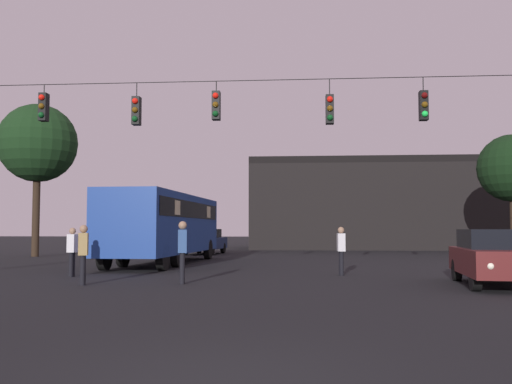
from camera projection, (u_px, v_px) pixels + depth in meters
The scene contains 12 objects.
ground_plane at pixel (286, 258), 29.97m from camera, with size 168.00×168.00×0.00m, color black.
overhead_signal_span at pixel (276, 143), 18.75m from camera, with size 22.64×0.44×7.31m.
city_bus at pixel (165, 221), 25.26m from camera, with size 2.98×11.10×3.00m.
car_near_right at pixel (495, 256), 15.42m from camera, with size 2.24×4.47×1.52m.
car_far_left at pixel (205, 241), 34.98m from camera, with size 2.23×4.47×1.52m.
pedestrian_crossing_left at pixel (182, 248), 16.03m from camera, with size 0.30×0.40×1.75m.
pedestrian_crossing_center at pixel (83, 251), 15.68m from camera, with size 0.33×0.41×1.64m.
pedestrian_crossing_right at pixel (72, 249), 18.46m from camera, with size 0.25×0.37×1.57m.
pedestrian_near_bus at pixel (341, 248), 18.98m from camera, with size 0.27×0.38×1.60m.
corner_building at pixel (387, 206), 45.93m from camera, with size 21.29×11.15×6.76m.
tree_left_silhouette at pixel (38, 144), 32.10m from camera, with size 4.36×4.36×8.51m.
tree_behind_building at pixel (512, 168), 32.22m from camera, with size 3.79×3.79×6.84m.
Camera 1 is at (0.80, -5.66, 1.53)m, focal length 40.27 mm.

